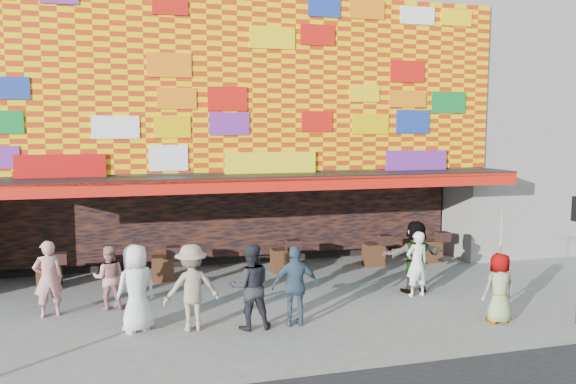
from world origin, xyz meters
name	(u,v)px	position (x,y,z in m)	size (l,w,h in m)	color
ground	(291,327)	(0.00, 0.00, 0.00)	(90.00, 90.00, 0.00)	slate
shop_building	(228,102)	(0.00, 8.18, 5.23)	(15.20, 9.40, 10.00)	gray
neighbor_right	(547,86)	(13.00, 8.00, 6.00)	(11.00, 8.00, 12.00)	gray
ped_a	(136,288)	(-3.23, 0.63, 0.94)	(0.92, 0.60, 1.88)	silver
ped_b	(48,279)	(-5.17, 2.13, 0.89)	(0.65, 0.42, 1.77)	tan
ped_c	(250,286)	(-0.86, 0.13, 0.93)	(0.91, 0.71, 1.86)	black
ped_d	(192,288)	(-2.09, 0.38, 0.93)	(1.20, 0.69, 1.86)	gray
ped_e	(296,286)	(0.13, 0.06, 0.89)	(1.04, 0.43, 1.78)	#364C5F
ped_f	(415,256)	(3.89, 1.70, 0.95)	(1.76, 0.56, 1.90)	gray
ped_g	(499,288)	(4.55, -0.95, 0.79)	(0.77, 0.50, 1.57)	gray
ped_h	(417,264)	(3.75, 1.34, 0.84)	(0.62, 0.40, 1.69)	silver
ped_i	(109,277)	(-3.86, 2.35, 0.77)	(0.74, 0.58, 1.53)	tan
parasol	(502,227)	(4.55, -0.95, 2.15)	(1.05, 1.06, 1.84)	#FFF1A0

